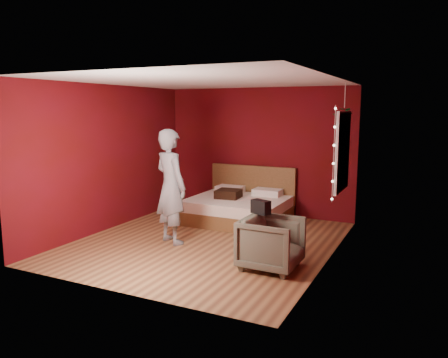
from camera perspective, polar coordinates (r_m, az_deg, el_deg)
floor at (r=7.29m, az=-2.21°, el=-8.17°), size 4.50×4.50×0.00m
room_walls at (r=6.98m, az=-2.29°, el=5.11°), size 4.04×4.54×2.62m
window at (r=7.19m, az=15.20°, el=3.49°), size 0.05×0.97×1.27m
fairy_lights at (r=6.68m, az=14.14°, el=3.13°), size 0.04×0.04×1.45m
bed at (r=8.57m, az=2.06°, el=-3.73°), size 1.84×1.56×1.01m
person at (r=7.09m, az=-6.95°, el=-1.00°), size 0.80×0.68×1.86m
armchair at (r=6.05m, az=6.20°, el=-8.34°), size 0.79×0.77×0.71m
handbag at (r=6.15m, az=4.83°, el=-3.66°), size 0.30×0.23×0.19m
throw_pillow at (r=8.49m, az=0.59°, el=-1.94°), size 0.49×0.49×0.16m
hanging_plant at (r=7.64m, az=15.39°, el=7.48°), size 0.40×0.37×0.80m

